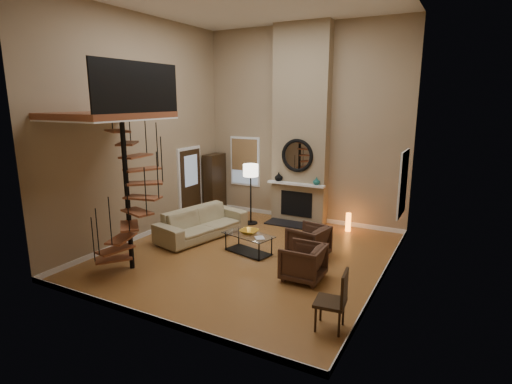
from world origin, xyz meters
The scene contains 32 objects.
ground centered at (0.00, 0.00, -0.01)m, with size 6.00×6.50×0.01m, color #AF7438.
back_wall centered at (0.00, 3.25, 2.75)m, with size 6.00×0.02×5.50m, color #998263.
front_wall centered at (0.00, -3.25, 2.75)m, with size 6.00×0.02×5.50m, color #998263.
left_wall centered at (-3.00, 0.00, 2.75)m, with size 0.02×6.50×5.50m, color #998263.
right_wall centered at (3.00, 0.00, 2.75)m, with size 0.02×6.50×5.50m, color #998263.
baseboard_back centered at (0.00, 3.24, 0.06)m, with size 6.00×0.02×0.12m, color white.
baseboard_front centered at (0.00, -3.24, 0.06)m, with size 6.00×0.02×0.12m, color white.
baseboard_left centered at (-2.99, 0.00, 0.06)m, with size 0.02×6.50×0.12m, color white.
baseboard_right centered at (2.99, 0.00, 0.06)m, with size 0.02×6.50×0.12m, color white.
chimney_breast centered at (0.00, 3.06, 2.75)m, with size 1.60×0.38×5.50m, color #8C795B.
hearth centered at (0.00, 2.57, 0.02)m, with size 1.50×0.60×0.04m, color black.
firebox centered at (0.00, 2.86, 0.55)m, with size 0.95×0.02×0.72m, color black.
mantel centered at (0.00, 2.78, 1.15)m, with size 1.70×0.18×0.06m, color white.
mirror_frame centered at (0.00, 2.84, 1.95)m, with size 0.94×0.94×0.10m, color black.
mirror_disc centered at (0.00, 2.85, 1.95)m, with size 0.80×0.80×0.01m, color white.
vase_left centered at (-0.55, 2.82, 1.30)m, with size 0.24×0.24×0.25m, color black.
vase_right centered at (0.60, 2.82, 1.28)m, with size 0.20×0.20×0.21m, color #195951.
window_back centered at (-1.90, 3.22, 1.62)m, with size 1.02×0.06×1.52m.
window_right centered at (2.97, 2.00, 1.63)m, with size 0.06×1.02×1.52m.
entry_door centered at (-2.95, 1.80, 1.05)m, with size 0.10×1.05×2.16m.
loft centered at (-2.04, -1.80, 3.24)m, with size 1.70×2.20×1.09m.
spiral_stair centered at (-1.78, -1.79, 1.78)m, with size 1.47×1.47×4.06m.
hutch centered at (-2.75, 2.78, 0.95)m, with size 0.37×0.78×1.75m, color black.
sofa centered at (-1.65, 0.53, 0.40)m, with size 2.45×0.96×0.71m, color tan.
armchair_near centered at (1.32, 0.57, 0.35)m, with size 0.78×0.80×0.73m, color #462D20.
armchair_far centered at (1.67, -0.61, 0.35)m, with size 0.77×0.80×0.73m, color #462D20.
coffee_table centered at (-0.05, 0.11, 0.28)m, with size 1.29×0.85×0.45m.
bowl centered at (-0.05, 0.16, 0.50)m, with size 0.42×0.42×0.10m, color gold.
book centered at (0.30, -0.04, 0.46)m, with size 0.20×0.26×0.03m, color gray.
floor_lamp centered at (-1.11, 2.15, 1.41)m, with size 0.43×0.43×1.75m.
accent_lamp centered at (1.55, 2.79, 0.25)m, with size 0.14×0.14×0.50m, color orange.
side_chair centered at (2.71, -2.07, 0.53)m, with size 0.51×0.51×0.99m.
Camera 1 is at (4.31, -7.67, 3.50)m, focal length 28.56 mm.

